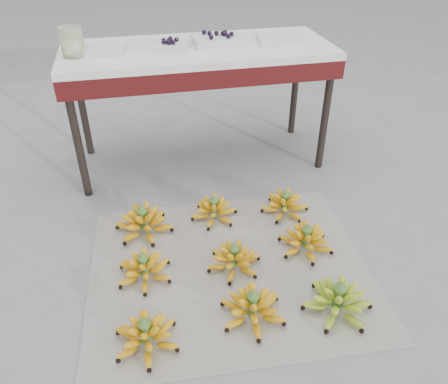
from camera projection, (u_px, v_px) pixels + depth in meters
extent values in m
plane|color=slate|center=(217.00, 261.00, 2.04)|extent=(60.00, 60.00, 0.00)
cube|color=white|center=(229.00, 268.00, 1.99)|extent=(1.31, 1.12, 0.01)
ellipsoid|color=gold|center=(147.00, 338.00, 1.63)|extent=(0.32, 0.32, 0.07)
ellipsoid|color=gold|center=(146.00, 332.00, 1.61)|extent=(0.23, 0.23, 0.06)
ellipsoid|color=gold|center=(145.00, 327.00, 1.59)|extent=(0.15, 0.15, 0.05)
cylinder|color=#456D2C|center=(146.00, 332.00, 1.61)|extent=(0.04, 0.04, 0.10)
cone|color=#456D2C|center=(144.00, 321.00, 1.58)|extent=(0.05, 0.05, 0.04)
ellipsoid|color=gold|center=(253.00, 310.00, 1.74)|extent=(0.31, 0.31, 0.08)
ellipsoid|color=gold|center=(253.00, 304.00, 1.72)|extent=(0.22, 0.22, 0.06)
ellipsoid|color=gold|center=(253.00, 299.00, 1.70)|extent=(0.14, 0.14, 0.05)
cylinder|color=#456D2C|center=(253.00, 304.00, 1.72)|extent=(0.04, 0.04, 0.11)
cone|color=#456D2C|center=(254.00, 292.00, 1.68)|extent=(0.05, 0.05, 0.04)
ellipsoid|color=olive|center=(337.00, 304.00, 1.76)|extent=(0.34, 0.34, 0.08)
ellipsoid|color=olive|center=(339.00, 297.00, 1.74)|extent=(0.24, 0.24, 0.06)
ellipsoid|color=olive|center=(340.00, 291.00, 1.72)|extent=(0.15, 0.15, 0.05)
cylinder|color=#456D2C|center=(339.00, 297.00, 1.74)|extent=(0.05, 0.05, 0.11)
cone|color=#456D2C|center=(341.00, 284.00, 1.70)|extent=(0.05, 0.05, 0.04)
ellipsoid|color=gold|center=(145.00, 271.00, 1.92)|extent=(0.29, 0.29, 0.07)
ellipsoid|color=gold|center=(144.00, 266.00, 1.90)|extent=(0.20, 0.20, 0.05)
ellipsoid|color=gold|center=(143.00, 261.00, 1.89)|extent=(0.13, 0.13, 0.05)
cylinder|color=#456D2C|center=(144.00, 266.00, 1.90)|extent=(0.04, 0.04, 0.10)
cone|color=#456D2C|center=(142.00, 255.00, 1.87)|extent=(0.05, 0.05, 0.04)
ellipsoid|color=gold|center=(234.00, 262.00, 1.97)|extent=(0.30, 0.30, 0.07)
ellipsoid|color=gold|center=(234.00, 256.00, 1.96)|extent=(0.21, 0.21, 0.05)
ellipsoid|color=gold|center=(234.00, 251.00, 1.94)|extent=(0.14, 0.14, 0.05)
cylinder|color=#456D2C|center=(234.00, 256.00, 1.96)|extent=(0.04, 0.04, 0.10)
cone|color=#456D2C|center=(234.00, 246.00, 1.92)|extent=(0.05, 0.05, 0.04)
ellipsoid|color=gold|center=(305.00, 243.00, 2.08)|extent=(0.27, 0.27, 0.08)
ellipsoid|color=gold|center=(306.00, 237.00, 2.06)|extent=(0.19, 0.19, 0.06)
ellipsoid|color=gold|center=(307.00, 232.00, 2.04)|extent=(0.12, 0.12, 0.05)
cylinder|color=#456D2C|center=(306.00, 237.00, 2.06)|extent=(0.04, 0.04, 0.11)
cone|color=#456D2C|center=(308.00, 226.00, 2.02)|extent=(0.05, 0.05, 0.04)
ellipsoid|color=gold|center=(144.00, 225.00, 2.18)|extent=(0.35, 0.35, 0.08)
ellipsoid|color=gold|center=(143.00, 219.00, 2.16)|extent=(0.25, 0.25, 0.06)
ellipsoid|color=gold|center=(143.00, 214.00, 2.14)|extent=(0.16, 0.16, 0.05)
cylinder|color=#456D2C|center=(143.00, 219.00, 2.16)|extent=(0.05, 0.05, 0.12)
cone|color=#456D2C|center=(142.00, 208.00, 2.12)|extent=(0.05, 0.05, 0.04)
ellipsoid|color=gold|center=(214.00, 212.00, 2.28)|extent=(0.25, 0.25, 0.07)
ellipsoid|color=gold|center=(214.00, 208.00, 2.26)|extent=(0.18, 0.18, 0.05)
ellipsoid|color=gold|center=(214.00, 203.00, 2.25)|extent=(0.11, 0.11, 0.04)
cylinder|color=#456D2C|center=(214.00, 208.00, 2.26)|extent=(0.04, 0.04, 0.10)
cone|color=#456D2C|center=(214.00, 198.00, 2.23)|extent=(0.05, 0.05, 0.04)
ellipsoid|color=gold|center=(285.00, 207.00, 2.32)|extent=(0.29, 0.29, 0.07)
ellipsoid|color=gold|center=(285.00, 202.00, 2.30)|extent=(0.20, 0.20, 0.05)
ellipsoid|color=gold|center=(285.00, 197.00, 2.28)|extent=(0.13, 0.13, 0.05)
cylinder|color=#456D2C|center=(285.00, 202.00, 2.30)|extent=(0.04, 0.04, 0.10)
cone|color=#456D2C|center=(286.00, 192.00, 2.27)|extent=(0.05, 0.05, 0.04)
cylinder|color=black|center=(78.00, 141.00, 2.30)|extent=(0.04, 0.04, 0.68)
cylinder|color=black|center=(325.00, 117.00, 2.56)|extent=(0.04, 0.04, 0.68)
cylinder|color=black|center=(82.00, 104.00, 2.71)|extent=(0.04, 0.04, 0.68)
cylinder|color=black|center=(295.00, 86.00, 2.96)|extent=(0.04, 0.04, 0.68)
cube|color=#4C0F0E|center=(198.00, 62.00, 2.47)|extent=(1.50, 0.60, 0.10)
cube|color=white|center=(198.00, 50.00, 2.43)|extent=(1.50, 0.60, 0.04)
cube|color=silver|center=(102.00, 49.00, 2.31)|extent=(0.28, 0.22, 0.04)
cube|color=silver|center=(166.00, 46.00, 2.35)|extent=(0.27, 0.22, 0.04)
sphere|color=black|center=(169.00, 40.00, 2.34)|extent=(0.02, 0.02, 0.02)
sphere|color=black|center=(164.00, 40.00, 2.34)|extent=(0.02, 0.02, 0.02)
sphere|color=black|center=(168.00, 42.00, 2.31)|extent=(0.02, 0.02, 0.02)
sphere|color=black|center=(170.00, 38.00, 2.37)|extent=(0.02, 0.02, 0.02)
sphere|color=black|center=(172.00, 41.00, 2.32)|extent=(0.02, 0.02, 0.02)
sphere|color=black|center=(176.00, 39.00, 2.35)|extent=(0.02, 0.02, 0.02)
sphere|color=black|center=(173.00, 42.00, 2.30)|extent=(0.02, 0.02, 0.02)
sphere|color=black|center=(169.00, 42.00, 2.30)|extent=(0.02, 0.02, 0.02)
sphere|color=black|center=(177.00, 39.00, 2.35)|extent=(0.02, 0.02, 0.02)
sphere|color=black|center=(164.00, 42.00, 2.31)|extent=(0.02, 0.02, 0.02)
cube|color=silver|center=(218.00, 40.00, 2.44)|extent=(0.28, 0.21, 0.04)
sphere|color=black|center=(231.00, 34.00, 2.42)|extent=(0.03, 0.03, 0.03)
sphere|color=black|center=(209.00, 33.00, 2.43)|extent=(0.03, 0.03, 0.03)
sphere|color=black|center=(228.00, 36.00, 2.38)|extent=(0.03, 0.03, 0.03)
sphere|color=black|center=(211.00, 37.00, 2.37)|extent=(0.03, 0.03, 0.03)
sphere|color=black|center=(217.00, 33.00, 2.43)|extent=(0.03, 0.03, 0.03)
sphere|color=black|center=(225.00, 34.00, 2.42)|extent=(0.03, 0.03, 0.03)
sphere|color=black|center=(225.00, 32.00, 2.45)|extent=(0.03, 0.03, 0.03)
sphere|color=black|center=(204.00, 32.00, 2.45)|extent=(0.03, 0.03, 0.03)
sphere|color=black|center=(223.00, 33.00, 2.43)|extent=(0.03, 0.03, 0.03)
cube|color=silver|center=(280.00, 39.00, 2.47)|extent=(0.27, 0.20, 0.04)
cylinder|color=#E2F1BF|center=(72.00, 42.00, 2.23)|extent=(0.15, 0.15, 0.15)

